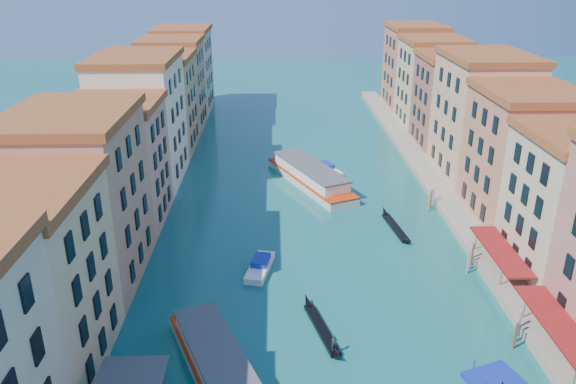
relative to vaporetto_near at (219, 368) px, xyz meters
name	(u,v)px	position (x,y,z in m)	size (l,w,h in m)	color
left_bank_palazzos	(132,136)	(-16.67, 43.28, 8.43)	(12.80, 128.40, 21.00)	beige
right_bank_palazzos	(494,132)	(39.33, 43.60, 8.47)	(12.80, 128.40, 21.00)	#9F4134
quay	(437,188)	(31.33, 43.60, -0.78)	(4.00, 140.00, 1.00)	gray
restaurant_awnings	(567,335)	(31.52, 1.61, 1.71)	(3.20, 44.55, 3.12)	maroon
mooring_poles_right	(506,314)	(28.43, 7.40, 0.02)	(1.44, 54.24, 3.20)	#542D1D
vaporetto_near	(219,368)	(0.00, 0.00, 0.00)	(11.45, 19.28, 2.84)	silver
vaporetto_far	(310,176)	(10.97, 46.79, 0.23)	(13.96, 22.66, 3.35)	silver
gondola_fore	(322,328)	(9.64, 6.79, -0.90)	(3.63, 11.06, 2.24)	black
gondola_far	(395,226)	(21.71, 29.94, -0.95)	(2.40, 11.27, 1.60)	black
motorboat_mid	(260,266)	(3.22, 19.00, -0.71)	(3.67, 7.34, 1.46)	white
motorboat_far	(327,169)	(14.30, 52.69, -0.68)	(5.17, 7.67, 1.53)	silver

